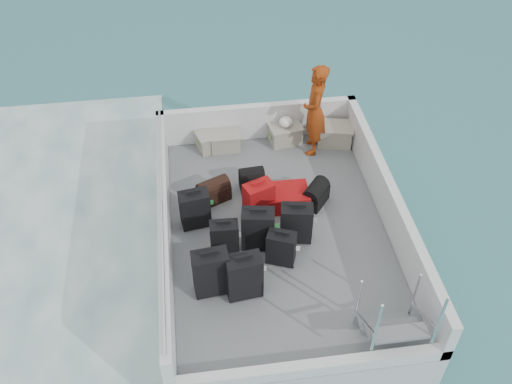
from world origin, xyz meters
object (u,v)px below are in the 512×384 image
Objects in this scene: suitcase_4 at (258,229)px; crate_2 at (285,135)px; crate_3 at (335,135)px; suitcase_6 at (281,248)px; suitcase_2 at (195,209)px; suitcase_7 at (296,224)px; crate_1 at (225,142)px; suitcase_8 at (284,198)px; suitcase_0 at (211,273)px; suitcase_1 at (225,239)px; suitcase_3 at (244,277)px; suitcase_5 at (259,200)px; crate_0 at (212,141)px; passenger at (315,110)px.

crate_2 is (0.85, 2.45, -0.19)m from suitcase_4.
suitcase_6 is at bearing -118.59° from crate_3.
crate_3 is (0.89, -0.15, 0.02)m from crate_2.
suitcase_2 is 0.98× the size of suitcase_7.
suitcase_6 is 2.82m from crate_1.
suitcase_2 is 0.84× the size of suitcase_8.
suitcase_7 is at bearing -175.74° from suitcase_8.
suitcase_1 is at bearing 64.15° from suitcase_0.
suitcase_5 is (0.42, 1.53, -0.05)m from suitcase_3.
suitcase_7 is 0.78m from suitcase_8.
crate_0 is (-0.17, 3.31, -0.21)m from suitcase_3.
suitcase_0 reaches higher than suitcase_2.
passenger reaches higher than crate_0.
suitcase_1 is 0.96× the size of suitcase_2.
crate_1 is (0.23, -0.04, -0.00)m from crate_0.
suitcase_7 reaches higher than suitcase_8.
suitcase_1 is 2.88m from crate_2.
suitcase_5 is 0.37× the size of passenger.
suitcase_4 is 1.13× the size of suitcase_5.
crate_0 is at bearing -87.33° from passenger.
crate_1 is 0.94× the size of crate_2.
suitcase_2 is at bearing -146.85° from crate_3.
passenger is at bearing -28.02° from suitcase_8.
suitcase_5 reaches higher than suitcase_1.
suitcase_6 is at bearing -46.50° from suitcase_2.
crate_1 is (-0.26, 2.41, -0.20)m from suitcase_4.
suitcase_8 is at bearing 99.41° from suitcase_6.
suitcase_3 is 0.79m from suitcase_6.
suitcase_3 reaches higher than crate_0.
suitcase_7 is 1.29× the size of crate_0.
suitcase_4 is 1.37× the size of crate_0.
suitcase_3 reaches higher than crate_2.
suitcase_1 is at bearing 97.77° from suitcase_3.
crate_3 is (1.19, 1.48, 0.03)m from suitcase_8.
suitcase_7 reaches higher than crate_2.
suitcase_6 is (0.60, 0.51, -0.08)m from suitcase_3.
crate_3 is at bearing -3.99° from crate_0.
crate_3 is at bearing 23.43° from suitcase_5.
passenger is (1.29, 2.17, 0.50)m from suitcase_4.
passenger reaches higher than crate_2.
suitcase_5 reaches higher than crate_2.
suitcase_8 is (0.86, 1.68, -0.21)m from suitcase_3.
suitcase_6 is at bearing 33.70° from suitcase_3.
suitcase_5 is at bearing 68.45° from suitcase_3.
suitcase_0 is 1.14× the size of suitcase_7.
suitcase_1 is 0.80× the size of suitcase_8.
suitcase_6 is 1.05× the size of crate_2.
suitcase_7 is at bearing 39.29° from suitcase_3.
suitcase_7 is (1.49, -0.52, 0.01)m from suitcase_2.
suitcase_5 is 1.94m from crate_2.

